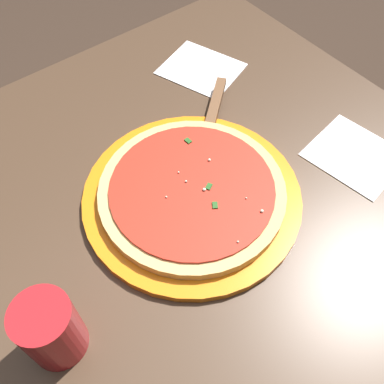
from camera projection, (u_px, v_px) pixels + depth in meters
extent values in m
plane|color=#38281E|center=(206.00, 339.00, 1.32)|extent=(5.00, 5.00, 0.00)
cube|color=black|center=(216.00, 127.00, 1.34)|extent=(0.06, 0.06, 0.72)
cube|color=#473323|center=(217.00, 203.00, 0.72)|extent=(0.94, 0.85, 0.03)
cylinder|color=orange|center=(192.00, 197.00, 0.70)|extent=(0.35, 0.35, 0.01)
cylinder|color=#DBB26B|center=(192.00, 191.00, 0.69)|extent=(0.30, 0.30, 0.02)
cylinder|color=red|center=(192.00, 188.00, 0.68)|extent=(0.26, 0.26, 0.00)
sphere|color=#EFEACC|center=(238.00, 242.00, 0.62)|extent=(0.00, 0.00, 0.00)
sphere|color=#EFEACC|center=(204.00, 190.00, 0.68)|extent=(0.01, 0.01, 0.01)
sphere|color=#EFEACC|center=(262.00, 211.00, 0.66)|extent=(0.01, 0.01, 0.01)
sphere|color=#EFEACC|center=(166.00, 197.00, 0.67)|extent=(0.00, 0.00, 0.00)
sphere|color=#EFEACC|center=(246.00, 198.00, 0.67)|extent=(0.00, 0.00, 0.00)
sphere|color=#EFEACC|center=(179.00, 172.00, 0.70)|extent=(0.00, 0.00, 0.00)
sphere|color=#EFEACC|center=(186.00, 181.00, 0.69)|extent=(0.00, 0.00, 0.00)
sphere|color=#EFEACC|center=(209.00, 160.00, 0.71)|extent=(0.00, 0.00, 0.00)
cube|color=#23561E|center=(188.00, 141.00, 0.74)|extent=(0.01, 0.01, 0.00)
cube|color=#23561E|center=(215.00, 205.00, 0.66)|extent=(0.01, 0.01, 0.00)
cube|color=#23561E|center=(209.00, 186.00, 0.68)|extent=(0.01, 0.01, 0.00)
cube|color=silver|center=(204.00, 149.00, 0.75)|extent=(0.11, 0.11, 0.00)
cube|color=brown|center=(216.00, 103.00, 0.81)|extent=(0.10, 0.11, 0.01)
cylinder|color=#B2191E|center=(50.00, 330.00, 0.53)|extent=(0.07, 0.07, 0.11)
cube|color=white|center=(201.00, 69.00, 0.90)|extent=(0.18, 0.17, 0.00)
cube|color=white|center=(355.00, 155.00, 0.76)|extent=(0.17, 0.15, 0.00)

